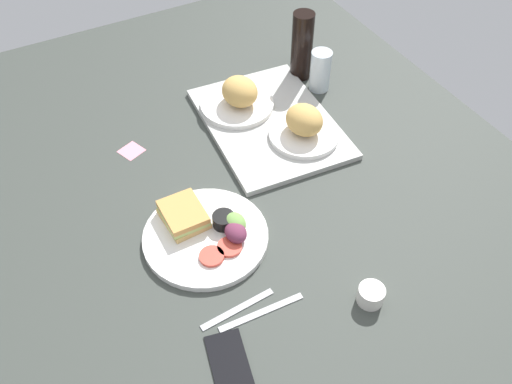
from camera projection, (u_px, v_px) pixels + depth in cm
name	position (u px, v px, depth cm)	size (l,w,h in cm)	color
ground_plane	(241.00, 206.00, 135.81)	(190.00, 150.00, 3.00)	#383D38
serving_tray	(269.00, 123.00, 153.67)	(45.00, 33.00, 1.60)	#B2B2AD
bread_plate_near	(239.00, 97.00, 154.97)	(20.89, 20.89, 9.09)	white
bread_plate_far	(304.00, 126.00, 146.50)	(19.00, 19.00, 8.89)	white
plate_with_salad	(206.00, 232.00, 126.29)	(28.83, 28.83, 5.40)	white
drinking_glass	(320.00, 71.00, 161.38)	(6.11, 6.11, 12.39)	silver
soda_bottle	(302.00, 46.00, 162.59)	(6.40, 6.40, 20.87)	black
espresso_cup	(371.00, 295.00, 114.50)	(5.60, 5.60, 4.00)	silver
fork	(238.00, 309.00, 114.25)	(17.00, 1.40, 0.50)	#B7B7BC
knife	(261.00, 312.00, 113.75)	(19.00, 1.40, 0.50)	#B7B7BC
cell_phone	(230.00, 365.00, 105.77)	(14.40, 7.20, 0.80)	black
sticky_note	(131.00, 151.00, 147.07)	(5.60, 5.60, 0.12)	pink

